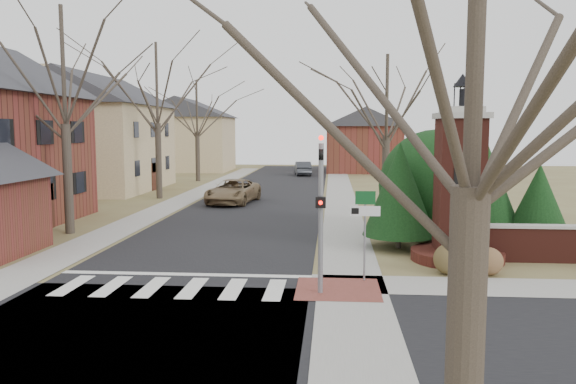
# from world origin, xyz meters

# --- Properties ---
(ground) EXTENTS (120.00, 120.00, 0.00)m
(ground) POSITION_xyz_m (0.00, 0.00, 0.00)
(ground) COLOR brown
(ground) RESTS_ON ground
(main_street) EXTENTS (8.00, 70.00, 0.01)m
(main_street) POSITION_xyz_m (0.00, 22.00, 0.01)
(main_street) COLOR black
(main_street) RESTS_ON ground
(cross_street) EXTENTS (120.00, 8.00, 0.01)m
(cross_street) POSITION_xyz_m (0.00, -3.00, 0.01)
(cross_street) COLOR black
(cross_street) RESTS_ON ground
(crosswalk_zone) EXTENTS (8.00, 2.20, 0.02)m
(crosswalk_zone) POSITION_xyz_m (0.00, 0.80, 0.01)
(crosswalk_zone) COLOR silver
(crosswalk_zone) RESTS_ON ground
(stop_bar) EXTENTS (8.00, 0.35, 0.02)m
(stop_bar) POSITION_xyz_m (0.00, 2.30, 0.01)
(stop_bar) COLOR silver
(stop_bar) RESTS_ON ground
(sidewalk_right_main) EXTENTS (2.00, 60.00, 0.02)m
(sidewalk_right_main) POSITION_xyz_m (5.20, 22.00, 0.01)
(sidewalk_right_main) COLOR gray
(sidewalk_right_main) RESTS_ON ground
(sidewalk_left) EXTENTS (2.00, 60.00, 0.02)m
(sidewalk_left) POSITION_xyz_m (-5.20, 22.00, 0.01)
(sidewalk_left) COLOR gray
(sidewalk_left) RESTS_ON ground
(curb_apron) EXTENTS (2.40, 2.40, 0.02)m
(curb_apron) POSITION_xyz_m (4.80, 1.00, 0.01)
(curb_apron) COLOR brown
(curb_apron) RESTS_ON ground
(traffic_signal_pole) EXTENTS (0.28, 0.41, 4.50)m
(traffic_signal_pole) POSITION_xyz_m (4.30, 0.57, 2.59)
(traffic_signal_pole) COLOR slate
(traffic_signal_pole) RESTS_ON ground
(sign_post) EXTENTS (0.90, 0.07, 2.75)m
(sign_post) POSITION_xyz_m (5.59, 1.99, 1.95)
(sign_post) COLOR slate
(sign_post) RESTS_ON ground
(brick_gate_monument) EXTENTS (3.20, 3.20, 6.47)m
(brick_gate_monument) POSITION_xyz_m (9.00, 4.99, 2.17)
(brick_gate_monument) COLOR #4C1D16
(brick_gate_monument) RESTS_ON ground
(house_stucco_left) EXTENTS (9.80, 12.80, 9.28)m
(house_stucco_left) POSITION_xyz_m (-13.50, 27.00, 4.59)
(house_stucco_left) COLOR beige
(house_stucco_left) RESTS_ON ground
(house_distant_left) EXTENTS (10.80, 8.80, 8.53)m
(house_distant_left) POSITION_xyz_m (-12.01, 48.00, 4.25)
(house_distant_left) COLOR beige
(house_distant_left) RESTS_ON ground
(house_distant_right) EXTENTS (8.80, 8.80, 7.30)m
(house_distant_right) POSITION_xyz_m (7.99, 47.99, 3.65)
(house_distant_right) COLOR maroon
(house_distant_right) RESTS_ON ground
(evergreen_near) EXTENTS (2.80, 2.80, 4.10)m
(evergreen_near) POSITION_xyz_m (7.20, 7.00, 2.30)
(evergreen_near) COLOR #473D33
(evergreen_near) RESTS_ON ground
(evergreen_mid) EXTENTS (3.40, 3.40, 4.70)m
(evergreen_mid) POSITION_xyz_m (10.50, 8.20, 2.60)
(evergreen_mid) COLOR #473D33
(evergreen_mid) RESTS_ON ground
(evergreen_far) EXTENTS (2.40, 2.40, 3.30)m
(evergreen_far) POSITION_xyz_m (12.50, 7.20, 1.90)
(evergreen_far) COLOR #473D33
(evergreen_far) RESTS_ON ground
(evergreen_mass) EXTENTS (4.80, 4.80, 4.80)m
(evergreen_mass) POSITION_xyz_m (9.00, 9.50, 2.40)
(evergreen_mass) COLOR black
(evergreen_mass) RESTS_ON ground
(bare_tree_0) EXTENTS (8.05, 8.05, 11.15)m
(bare_tree_0) POSITION_xyz_m (-7.00, 9.00, 7.70)
(bare_tree_0) COLOR #473D33
(bare_tree_0) RESTS_ON ground
(bare_tree_1) EXTENTS (8.40, 8.40, 11.64)m
(bare_tree_1) POSITION_xyz_m (-7.00, 22.00, 8.03)
(bare_tree_1) COLOR #473D33
(bare_tree_1) RESTS_ON ground
(bare_tree_2) EXTENTS (7.35, 7.35, 10.19)m
(bare_tree_2) POSITION_xyz_m (-7.50, 35.00, 7.03)
(bare_tree_2) COLOR #473D33
(bare_tree_2) RESTS_ON ground
(bare_tree_3) EXTENTS (7.00, 7.00, 9.70)m
(bare_tree_3) POSITION_xyz_m (7.50, 16.00, 6.69)
(bare_tree_3) COLOR #473D33
(bare_tree_3) RESTS_ON ground
(pickup_truck) EXTENTS (3.12, 5.61, 1.48)m
(pickup_truck) POSITION_xyz_m (-1.60, 19.87, 0.74)
(pickup_truck) COLOR olive
(pickup_truck) RESTS_ON ground
(distant_car) EXTENTS (2.09, 4.46, 1.41)m
(distant_car) POSITION_xyz_m (1.60, 42.28, 0.71)
(distant_car) COLOR #393C42
(distant_car) RESTS_ON ground
(dry_shrub_left) EXTENTS (0.99, 0.99, 0.99)m
(dry_shrub_left) POSITION_xyz_m (8.32, 3.00, 0.49)
(dry_shrub_left) COLOR brown
(dry_shrub_left) RESTS_ON ground
(dry_shrub_right) EXTENTS (0.89, 0.89, 0.89)m
(dry_shrub_right) POSITION_xyz_m (9.55, 3.00, 0.45)
(dry_shrub_right) COLOR brown
(dry_shrub_right) RESTS_ON ground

